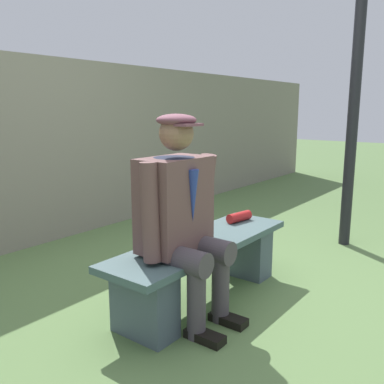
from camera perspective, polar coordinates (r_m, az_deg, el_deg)
name	(u,v)px	position (r m, az deg, el deg)	size (l,w,h in m)	color
ground_plane	(202,299)	(3.02, 1.40, -14.37)	(30.00, 30.00, 0.00)	#597844
bench	(202,263)	(2.91, 1.43, -9.59)	(1.57, 0.45, 0.43)	#425A5C
seated_man	(181,212)	(2.53, -1.48, -2.72)	(0.62, 0.58, 1.28)	brown
rolled_magazine	(239,217)	(3.32, 6.42, -3.37)	(0.07, 0.07, 0.23)	#B21E1E
stadium_wall	(26,152)	(4.31, -21.65, 5.03)	(12.00, 0.24, 1.79)	gray
lamp_post	(357,70)	(4.24, 21.43, 15.21)	(0.22, 0.22, 2.72)	black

